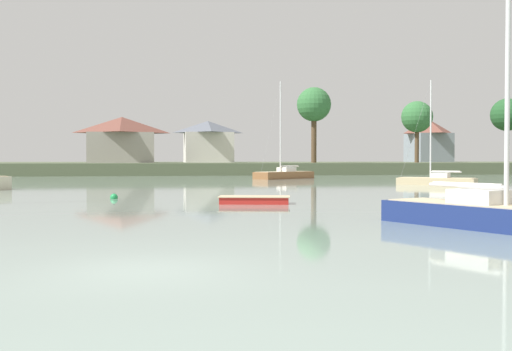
{
  "coord_description": "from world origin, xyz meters",
  "views": [
    {
      "loc": [
        0.22,
        -13.46,
        2.34
      ],
      "look_at": [
        8.15,
        35.48,
        1.03
      ],
      "focal_mm": 44.14,
      "sensor_mm": 36.0,
      "label": 1
    }
  ],
  "objects_px": {
    "sailboat_navy": "(489,221)",
    "sailboat_wood": "(284,177)",
    "sailboat_sand": "(437,183)",
    "dinghy_red": "(254,201)",
    "mooring_buoy_green": "(114,197)"
  },
  "relations": [
    {
      "from": "dinghy_red",
      "to": "sailboat_wood",
      "type": "distance_m",
      "value": 41.67
    },
    {
      "from": "mooring_buoy_green",
      "to": "sailboat_sand",
      "type": "bearing_deg",
      "value": 29.26
    },
    {
      "from": "sailboat_navy",
      "to": "sailboat_wood",
      "type": "bearing_deg",
      "value": 85.61
    },
    {
      "from": "sailboat_sand",
      "to": "dinghy_red",
      "type": "height_order",
      "value": "sailboat_sand"
    },
    {
      "from": "sailboat_wood",
      "to": "mooring_buoy_green",
      "type": "xyz_separation_m",
      "value": [
        -17.55,
        -35.06,
        -0.17
      ]
    },
    {
      "from": "dinghy_red",
      "to": "mooring_buoy_green",
      "type": "xyz_separation_m",
      "value": [
        -7.52,
        5.39,
        -0.06
      ]
    },
    {
      "from": "sailboat_sand",
      "to": "sailboat_wood",
      "type": "height_order",
      "value": "sailboat_wood"
    },
    {
      "from": "sailboat_navy",
      "to": "sailboat_wood",
      "type": "relative_size",
      "value": 0.96
    },
    {
      "from": "sailboat_sand",
      "to": "mooring_buoy_green",
      "type": "distance_m",
      "value": 31.45
    },
    {
      "from": "sailboat_sand",
      "to": "dinghy_red",
      "type": "xyz_separation_m",
      "value": [
        -19.92,
        -20.76,
        -0.07
      ]
    },
    {
      "from": "sailboat_wood",
      "to": "dinghy_red",
      "type": "bearing_deg",
      "value": -103.92
    },
    {
      "from": "sailboat_sand",
      "to": "sailboat_wood",
      "type": "distance_m",
      "value": 22.03
    },
    {
      "from": "dinghy_red",
      "to": "sailboat_wood",
      "type": "height_order",
      "value": "sailboat_wood"
    },
    {
      "from": "sailboat_sand",
      "to": "mooring_buoy_green",
      "type": "xyz_separation_m",
      "value": [
        -27.44,
        -15.37,
        -0.13
      ]
    },
    {
      "from": "dinghy_red",
      "to": "sailboat_sand",
      "type": "bearing_deg",
      "value": 46.18
    }
  ]
}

